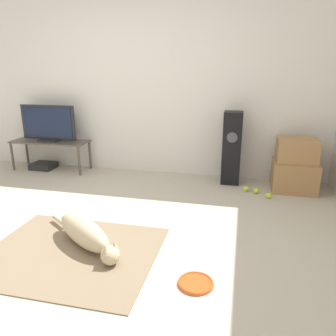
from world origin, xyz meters
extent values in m
plane|color=#BCB29E|center=(0.00, 0.00, 0.00)|extent=(12.00, 12.00, 0.00)
cube|color=silver|center=(0.00, 2.10, 1.27)|extent=(8.00, 0.06, 2.55)
cube|color=#847056|center=(0.09, -0.24, 0.01)|extent=(1.41, 1.16, 0.01)
ellipsoid|color=beige|center=(0.15, -0.10, 0.13)|extent=(0.72, 0.59, 0.24)
sphere|color=beige|center=(0.48, -0.33, 0.09)|extent=(0.15, 0.15, 0.15)
cone|color=beige|center=(0.51, -0.30, 0.17)|extent=(0.05, 0.05, 0.07)
cone|color=beige|center=(0.46, -0.37, 0.17)|extent=(0.05, 0.05, 0.07)
cylinder|color=beige|center=(-0.26, 0.18, 0.06)|extent=(0.22, 0.17, 0.04)
cylinder|color=#DB511E|center=(1.16, -0.42, 0.01)|extent=(0.26, 0.26, 0.02)
torus|color=#DB511E|center=(1.16, -0.42, 0.02)|extent=(0.26, 0.26, 0.02)
cube|color=#A87A4C|center=(2.08, 1.72, 0.18)|extent=(0.53, 0.44, 0.37)
cube|color=#A87A4C|center=(2.08, 1.73, 0.51)|extent=(0.47, 0.39, 0.29)
cube|color=black|center=(1.30, 1.82, 0.47)|extent=(0.24, 0.24, 0.95)
cylinder|color=#4C4C51|center=(1.30, 1.70, 0.64)|extent=(0.13, 0.00, 0.13)
cube|color=brown|center=(-1.34, 1.82, 0.43)|extent=(1.14, 0.40, 0.02)
cylinder|color=brown|center=(-1.88, 1.65, 0.21)|extent=(0.04, 0.04, 0.42)
cylinder|color=brown|center=(-0.80, 1.65, 0.21)|extent=(0.04, 0.04, 0.42)
cylinder|color=brown|center=(-1.88, 2.00, 0.21)|extent=(0.04, 0.04, 0.42)
cylinder|color=brown|center=(-0.80, 2.00, 0.21)|extent=(0.04, 0.04, 0.42)
cube|color=#232326|center=(-1.34, 1.82, 0.45)|extent=(0.29, 0.20, 0.03)
cube|color=#232326|center=(-1.34, 1.83, 0.71)|extent=(0.83, 0.04, 0.50)
cube|color=#141E38|center=(-1.34, 1.81, 0.71)|extent=(0.77, 0.01, 0.45)
sphere|color=#C6E033|center=(1.77, 1.36, 0.03)|extent=(0.07, 0.07, 0.07)
sphere|color=#C6E033|center=(1.51, 1.54, 0.03)|extent=(0.07, 0.07, 0.07)
sphere|color=#C6E033|center=(1.63, 1.50, 0.03)|extent=(0.07, 0.07, 0.07)
cube|color=black|center=(-1.50, 1.83, 0.04)|extent=(0.34, 0.29, 0.09)
camera|label=1|loc=(1.41, -2.39, 1.49)|focal=35.00mm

